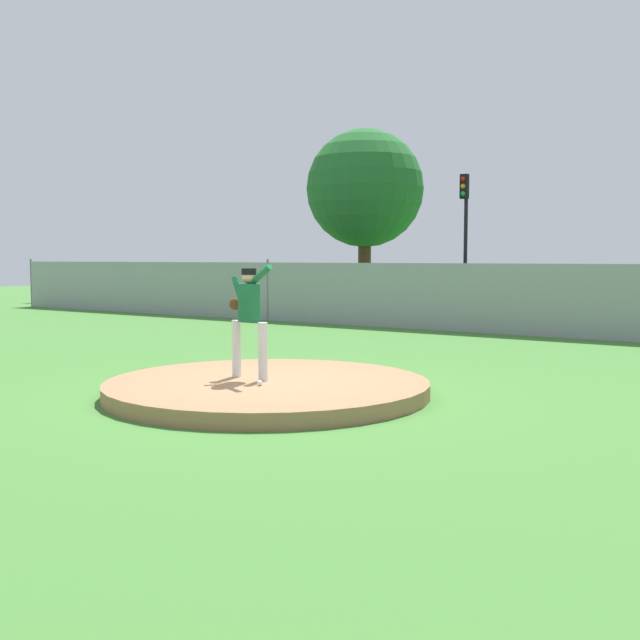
# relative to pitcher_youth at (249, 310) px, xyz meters

# --- Properties ---
(ground_plane) EXTENTS (80.00, 80.00, 0.00)m
(ground_plane) POSITION_rel_pitcher_youth_xyz_m (0.31, 6.02, -1.18)
(ground_plane) COLOR #427A33
(asphalt_strip) EXTENTS (44.00, 7.00, 0.01)m
(asphalt_strip) POSITION_rel_pitcher_youth_xyz_m (0.31, 14.52, -1.17)
(asphalt_strip) COLOR #2B2B2D
(asphalt_strip) RESTS_ON ground_plane
(pitchers_mound) EXTENTS (4.51, 4.51, 0.21)m
(pitchers_mound) POSITION_rel_pitcher_youth_xyz_m (0.31, 0.02, -1.07)
(pitchers_mound) COLOR #99704C
(pitchers_mound) RESTS_ON ground_plane
(pitcher_youth) EXTENTS (0.83, 0.32, 1.62)m
(pitcher_youth) POSITION_rel_pitcher_youth_xyz_m (0.00, 0.00, 0.00)
(pitcher_youth) COLOR silver
(pitcher_youth) RESTS_ON pitchers_mound
(baseball) EXTENTS (0.07, 0.07, 0.07)m
(baseball) POSITION_rel_pitcher_youth_xyz_m (0.51, -0.39, -0.93)
(baseball) COLOR white
(baseball) RESTS_ON pitchers_mound
(chainlink_fence) EXTENTS (39.64, 0.07, 1.88)m
(chainlink_fence) POSITION_rel_pitcher_youth_xyz_m (0.31, 10.02, -0.29)
(chainlink_fence) COLOR gray
(chainlink_fence) RESTS_ON ground_plane
(parked_car_teal) EXTENTS (2.15, 4.73, 1.70)m
(parked_car_teal) POSITION_rel_pitcher_youth_xyz_m (-7.56, 14.17, -0.37)
(parked_car_teal) COLOR #146066
(parked_car_teal) RESTS_ON ground_plane
(parked_car_navy) EXTENTS (2.15, 4.52, 1.73)m
(parked_car_navy) POSITION_rel_pitcher_youth_xyz_m (-4.24, 15.01, -0.35)
(parked_car_navy) COLOR #161E4C
(parked_car_navy) RESTS_ON ground_plane
(parked_car_champagne) EXTENTS (2.03, 4.69, 1.73)m
(parked_car_champagne) POSITION_rel_pitcher_youth_xyz_m (-11.41, 14.24, -0.34)
(parked_car_champagne) COLOR tan
(parked_car_champagne) RESTS_ON ground_plane
(traffic_cone_orange) EXTENTS (0.40, 0.40, 0.55)m
(traffic_cone_orange) POSITION_rel_pitcher_youth_xyz_m (1.10, 12.96, -0.92)
(traffic_cone_orange) COLOR orange
(traffic_cone_orange) RESTS_ON asphalt_strip
(traffic_light_near) EXTENTS (0.28, 0.46, 5.00)m
(traffic_light_near) POSITION_rel_pitcher_youth_xyz_m (-4.80, 18.30, 2.23)
(traffic_light_near) COLOR black
(traffic_light_near) RESTS_ON ground_plane
(tree_slender_far) EXTENTS (5.29, 5.29, 7.69)m
(tree_slender_far) POSITION_rel_pitcher_youth_xyz_m (-11.07, 21.47, 3.84)
(tree_slender_far) COLOR #4C331E
(tree_slender_far) RESTS_ON ground_plane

